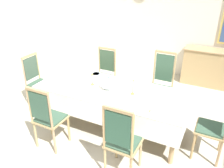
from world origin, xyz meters
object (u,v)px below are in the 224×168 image
Objects in this scene: chair_south_a at (47,116)px; candlestick_east at (133,86)px; dining_table at (112,93)px; chair_north_b at (161,83)px; chair_head_east at (217,124)px; candlestick_west at (92,79)px; soup_tureen at (108,83)px; chair_head_west at (38,80)px; spoon_secondary at (91,74)px; bowl_near_left at (140,109)px; sideboard at (213,68)px; chair_north_a at (104,73)px; spoon_primary at (149,112)px; chair_south_b at (122,140)px; bowl_near_right at (96,74)px.

candlestick_east is (1.03, 0.92, 0.34)m from chair_south_a.
chair_north_b is at bearing 56.61° from dining_table.
chair_head_east reaches higher than candlestick_west.
candlestick_west is at bearing -180.00° from soup_tureen.
chair_head_west is 6.28× the size of spoon_secondary.
candlestick_west is at bearing 158.86° from bowl_near_left.
sideboard is (0.76, 3.04, -0.33)m from bowl_near_left.
chair_north_b is at bearing 76.14° from candlestick_east.
candlestick_east is at bearing -9.49° from spoon_secondary.
chair_north_b reaches higher than chair_north_a.
chair_head_east is at bearing 158.50° from chair_north_a.
spoon_primary is at bearing 20.54° from chair_south_a.
bowl_near_left is at bearing -54.81° from candlestick_east.
chair_head_west is 2.10m from candlestick_east.
spoon_primary is 1.65m from spoon_secondary.
chair_head_west reaches higher than spoon_secondary.
dining_table is 0.43m from candlestick_west.
chair_south_b is (0.61, -0.92, -0.10)m from dining_table.
chair_south_b is 6.20× the size of bowl_near_right.
soup_tureen is 1.53× the size of spoon_primary.
chair_south_a is 0.90× the size of chair_north_b.
chair_head_west is (-2.31, -0.93, -0.04)m from chair_north_b.
spoon_primary is 3.09m from sideboard.
candlestick_east is (0.45, -0.00, 0.04)m from soup_tureen.
soup_tureen is at bearing 180.00° from dining_table.
bowl_near_right is (-1.15, 1.30, 0.20)m from chair_south_b.
sideboard reaches higher than bowl_near_left.
sideboard reaches higher than spoon_primary.
chair_south_a is at bearing -122.03° from soup_tureen.
sideboard is at bearing 60.39° from soup_tureen.
soup_tureen is at bearing 0.00° from candlestick_west.
chair_head_east reaches higher than spoon_secondary.
chair_south_a is 6.18× the size of spoon_primary.
dining_table is 2.35× the size of chair_south_a.
candlestick_west reaches higher than spoon_primary.
chair_head_east is 1.12m from bowl_near_left.
candlestick_west is (-0.38, -0.00, 0.20)m from dining_table.
dining_table is at bearing 148.71° from bowl_near_left.
sideboard is (1.05, 2.63, -0.46)m from candlestick_east.
chair_north_a is 0.98× the size of chair_south_b.
soup_tureen is (-0.68, 0.92, 0.28)m from chair_south_b.
dining_table is 2.31× the size of chair_north_a.
dining_table is 1.79× the size of sideboard.
soup_tureen is at bearing 157.18° from spoon_primary.
sideboard is at bearing 61.50° from dining_table.
bowl_near_right is (-0.47, 0.38, -0.08)m from soup_tureen.
bowl_near_right is at bearing 157.57° from candlestick_east.
soup_tureen reaches higher than spoon_primary.
candlestick_west is 0.77m from candlestick_east.
dining_table is at bearing -19.95° from spoon_secondary.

